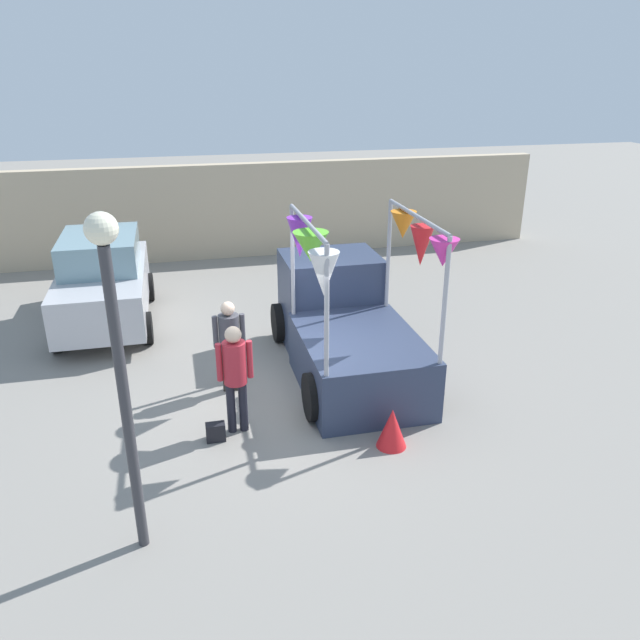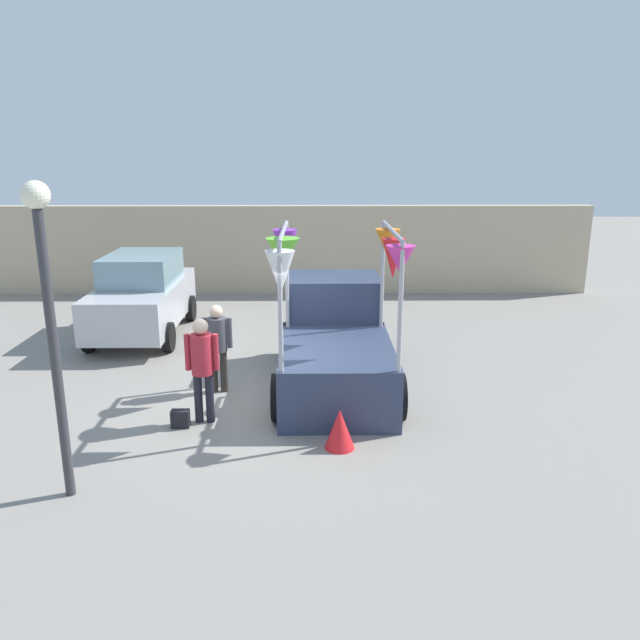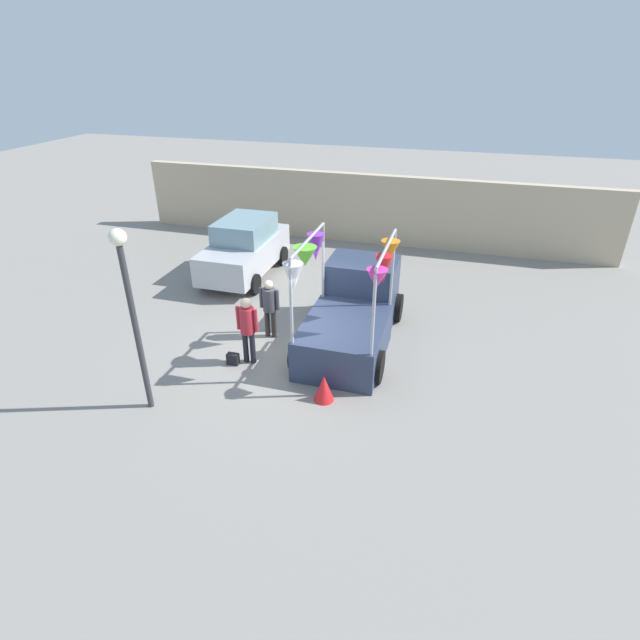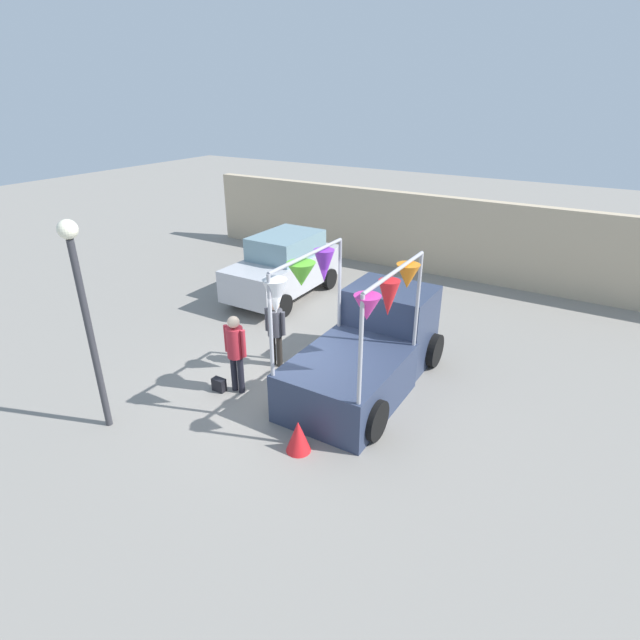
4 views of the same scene
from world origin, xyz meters
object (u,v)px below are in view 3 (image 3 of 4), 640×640
(parked_car, at_px, (245,248))
(street_lamp, at_px, (130,298))
(person_vendor, at_px, (270,304))
(person_customer, at_px, (247,324))
(vendor_truck, at_px, (353,309))
(handbag, at_px, (233,359))
(folded_kite_bundle_crimson, at_px, (324,388))

(parked_car, bearing_deg, street_lamp, -82.84)
(person_vendor, bearing_deg, person_customer, -91.95)
(vendor_truck, relative_size, parked_car, 1.02)
(person_customer, xyz_separation_m, person_vendor, (0.04, 1.29, -0.07))
(person_customer, distance_m, handbag, 0.98)
(person_vendor, xyz_separation_m, handbag, (-0.39, -1.49, -0.82))
(vendor_truck, bearing_deg, street_lamp, -131.27)
(person_customer, height_order, folded_kite_bundle_crimson, person_customer)
(vendor_truck, xyz_separation_m, street_lamp, (-3.45, -3.93, 1.67))
(parked_car, relative_size, street_lamp, 1.03)
(person_customer, bearing_deg, parked_car, 114.45)
(handbag, height_order, folded_kite_bundle_crimson, folded_kite_bundle_crimson)
(person_vendor, height_order, folded_kite_bundle_crimson, person_vendor)
(parked_car, distance_m, street_lamp, 7.25)
(person_customer, xyz_separation_m, folded_kite_bundle_crimson, (2.11, -0.93, -0.73))
(parked_car, distance_m, folded_kite_bundle_crimson, 7.26)
(person_customer, height_order, street_lamp, street_lamp)
(person_customer, height_order, handbag, person_customer)
(street_lamp, bearing_deg, vendor_truck, 48.73)
(parked_car, height_order, handbag, parked_car)
(person_customer, distance_m, folded_kite_bundle_crimson, 2.41)
(vendor_truck, height_order, handbag, vendor_truck)
(person_vendor, distance_m, folded_kite_bundle_crimson, 3.10)
(street_lamp, height_order, folded_kite_bundle_crimson, street_lamp)
(parked_car, height_order, person_customer, parked_car)
(folded_kite_bundle_crimson, bearing_deg, person_customer, 156.19)
(parked_car, xyz_separation_m, person_vendor, (2.26, -3.58, 0.01))
(street_lamp, bearing_deg, person_vendor, 68.15)
(parked_car, xyz_separation_m, street_lamp, (0.88, -7.02, 1.59))
(parked_car, xyz_separation_m, folded_kite_bundle_crimson, (4.32, -5.80, -0.64))
(person_vendor, relative_size, handbag, 5.68)
(person_customer, bearing_deg, street_lamp, -121.83)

